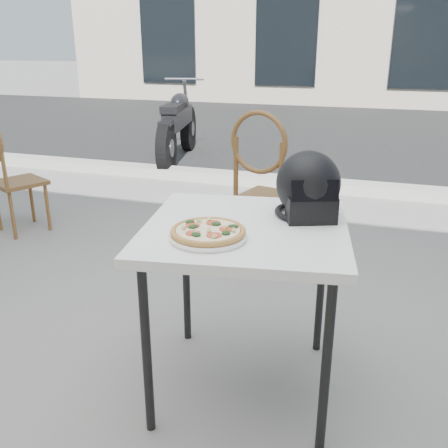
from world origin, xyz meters
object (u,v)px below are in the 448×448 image
(cafe_chair_main, at_px, (265,182))
(motorcycle, at_px, (178,126))
(helmet, at_px, (308,188))
(plate, at_px, (208,236))
(cafe_chair_side, at_px, (8,169))
(pizza, at_px, (208,231))
(cafe_table_main, at_px, (246,241))

(cafe_chair_main, bearing_deg, motorcycle, -42.60)
(cafe_chair_main, bearing_deg, helmet, 126.75)
(plate, xyz_separation_m, cafe_chair_side, (-2.34, 1.57, -0.27))
(pizza, relative_size, cafe_chair_side, 0.34)
(pizza, distance_m, cafe_chair_main, 1.58)
(plate, bearing_deg, helmet, 50.54)
(cafe_chair_main, xyz_separation_m, cafe_chair_side, (-2.20, 0.01, -0.08))
(cafe_chair_side, bearing_deg, pizza, 173.13)
(cafe_chair_main, xyz_separation_m, motorcycle, (-1.96, 3.05, -0.16))
(cafe_table_main, distance_m, helmet, 0.37)
(plate, bearing_deg, cafe_chair_main, 95.24)
(pizza, relative_size, helmet, 0.89)
(pizza, height_order, cafe_chair_main, cafe_chair_main)
(helmet, distance_m, cafe_chair_main, 1.29)
(plate, height_order, helmet, helmet)
(cafe_table_main, relative_size, motorcycle, 0.46)
(cafe_table_main, relative_size, cafe_chair_side, 0.98)
(pizza, bearing_deg, cafe_chair_main, 95.24)
(cafe_table_main, bearing_deg, cafe_chair_main, 100.11)
(cafe_table_main, xyz_separation_m, motorcycle, (-2.20, 4.42, -0.26))
(motorcycle, bearing_deg, helmet, -71.78)
(pizza, height_order, helmet, helmet)
(plate, bearing_deg, cafe_chair_side, 146.14)
(pizza, xyz_separation_m, helmet, (0.33, 0.40, 0.10))
(helmet, height_order, motorcycle, helmet)
(cafe_chair_main, bearing_deg, cafe_table_main, 114.81)
(helmet, relative_size, cafe_chair_main, 0.33)
(pizza, bearing_deg, helmet, 50.52)
(cafe_chair_side, height_order, motorcycle, motorcycle)
(pizza, xyz_separation_m, cafe_chair_side, (-2.34, 1.57, -0.29))
(pizza, bearing_deg, cafe_table_main, 63.06)
(cafe_table_main, height_order, plate, plate)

